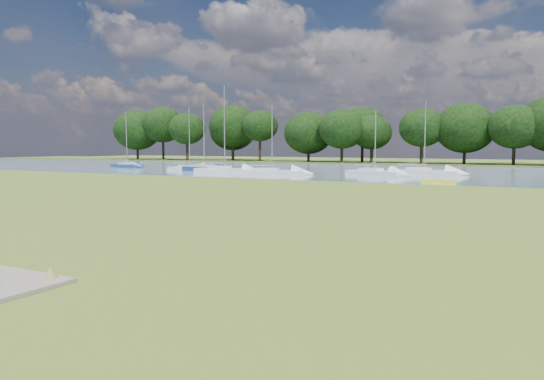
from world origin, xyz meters
The scene contains 12 objects.
ground centered at (0.00, 0.00, 0.00)m, with size 220.00×220.00×0.00m, color olive.
river centered at (0.00, 42.00, 0.00)m, with size 220.00×40.00×0.10m, color slate.
far_bank centered at (0.00, 72.00, 0.00)m, with size 220.00×20.00×0.40m, color #4C6626.
kayak centered at (3.03, 24.00, 0.18)m, with size 2.68×0.63×0.27m, color yellow.
tree_line centered at (1.21, 68.00, 6.84)m, with size 145.89×9.47×11.46m.
sailboat_0 centered at (-25.79, 31.12, 0.53)m, with size 7.09×4.10×7.92m.
sailboat_1 centered at (-1.07, 36.74, 0.48)m, with size 7.11×2.13×7.81m.
sailboat_3 centered at (-41.80, 34.90, 0.48)m, with size 6.10×2.91×7.82m.
sailboat_4 centered at (-28.81, 32.23, 0.45)m, with size 5.86×1.84×7.82m.
sailboat_6 centered at (-21.55, 29.13, 0.54)m, with size 7.04×3.74×9.72m.
sailboat_7 centered at (-5.25, 32.81, 0.48)m, with size 6.68×3.70×6.77m.
sailboat_8 centered at (-15.47, 29.12, 0.45)m, with size 7.00×3.84×7.41m.
Camera 1 is at (11.75, -20.76, 3.13)m, focal length 35.00 mm.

